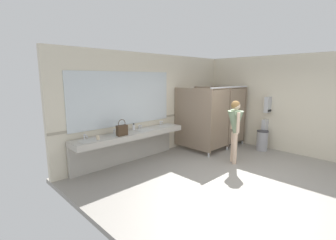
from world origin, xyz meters
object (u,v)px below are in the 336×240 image
at_px(trash_bin, 262,140).
at_px(paper_cup, 98,138).
at_px(handbag, 122,130).
at_px(soap_dispenser, 134,127).
at_px(person_standing, 235,124).
at_px(paper_towel_dispenser_lower, 265,126).
at_px(paper_towel_dispenser_upper, 269,105).

height_order(trash_bin, paper_cup, paper_cup).
height_order(trash_bin, handbag, handbag).
xyz_separation_m(soap_dispenser, paper_cup, (-1.18, -0.27, -0.02)).
height_order(person_standing, paper_cup, person_standing).
distance_m(handbag, soap_dispenser, 0.65).
xyz_separation_m(paper_towel_dispenser_lower, person_standing, (-1.88, -0.00, 0.32)).
relative_size(handbag, paper_cup, 3.86).
bearing_deg(paper_cup, paper_towel_dispenser_upper, -19.43).
xyz_separation_m(paper_towel_dispenser_upper, trash_bin, (-0.28, 0.00, -1.09)).
height_order(person_standing, soap_dispenser, person_standing).
height_order(paper_towel_dispenser_lower, handbag, handbag).
height_order(soap_dispenser, paper_cup, soap_dispenser).
height_order(paper_towel_dispenser_upper, handbag, paper_towel_dispenser_upper).
bearing_deg(person_standing, soap_dispenser, 132.62).
relative_size(trash_bin, paper_cup, 6.04).
height_order(paper_towel_dispenser_upper, paper_towel_dispenser_lower, paper_towel_dispenser_upper).
bearing_deg(paper_towel_dispenser_upper, soap_dispenser, 151.56).
relative_size(paper_towel_dispenser_upper, handbag, 1.22).
bearing_deg(paper_towel_dispenser_lower, soap_dispenser, 152.16).
height_order(handbag, paper_cup, handbag).
distance_m(paper_towel_dispenser_upper, handbag, 4.56).
relative_size(person_standing, paper_cup, 16.06).
bearing_deg(trash_bin, handbag, 157.06).
bearing_deg(paper_towel_dispenser_upper, paper_towel_dispenser_lower, 90.00).
bearing_deg(trash_bin, person_standing, 178.40).
bearing_deg(paper_towel_dispenser_upper, handbag, 158.44).
height_order(trash_bin, soap_dispenser, soap_dispenser).
distance_m(trash_bin, handbag, 4.34).
relative_size(paper_towel_dispenser_upper, trash_bin, 0.78).
relative_size(paper_towel_dispenser_upper, paper_cup, 4.72).
distance_m(paper_towel_dispenser_upper, person_standing, 1.91).
bearing_deg(paper_towel_dispenser_lower, handbag, 159.02).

